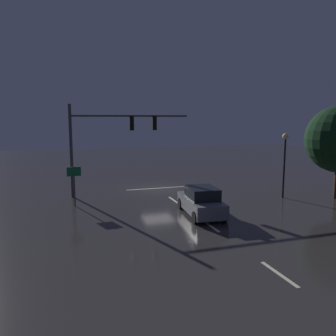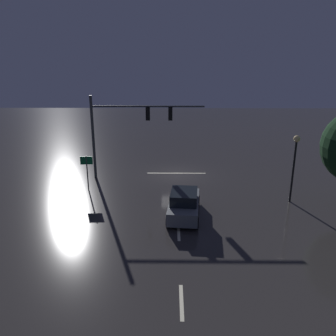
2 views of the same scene
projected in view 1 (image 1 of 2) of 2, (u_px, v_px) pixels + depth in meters
ground_plane at (158, 189)px, 27.65m from camera, size 80.00×80.00×0.00m
traffic_signal_assembly at (111, 133)px, 25.08m from camera, size 8.91×0.47×6.70m
lane_dash_far at (174, 200)px, 23.88m from camera, size 0.16×2.20×0.01m
lane_dash_mid at (210, 226)px, 18.23m from camera, size 0.16×2.20×0.01m
lane_dash_near at (279, 274)px, 12.57m from camera, size 0.16×2.20×0.01m
stop_bar at (157, 188)px, 28.02m from camera, size 5.00×0.16×0.01m
car_approaching at (201, 202)px, 20.17m from camera, size 2.25×4.50×1.70m
street_lamp_left_kerb at (285, 152)px, 24.21m from camera, size 0.44×0.44×4.66m
route_sign at (74, 177)px, 22.04m from camera, size 0.90×0.13×2.64m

